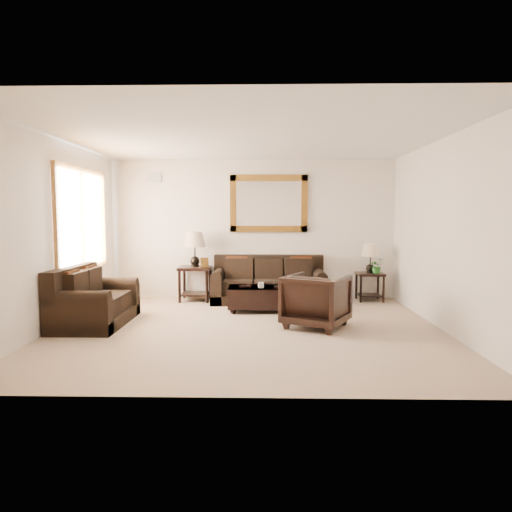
{
  "coord_description": "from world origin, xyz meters",
  "views": [
    {
      "loc": [
        0.25,
        -6.41,
        1.6
      ],
      "look_at": [
        0.1,
        0.6,
        0.99
      ],
      "focal_mm": 32.0,
      "sensor_mm": 36.0,
      "label": 1
    }
  ],
  "objects_px": {
    "sofa": "(269,285)",
    "end_table_left": "(195,256)",
    "end_table_right": "(370,264)",
    "armchair": "(316,298)",
    "loveseat": "(92,303)",
    "coffee_table": "(264,296)"
  },
  "relations": [
    {
      "from": "sofa",
      "to": "end_table_left",
      "type": "xyz_separation_m",
      "value": [
        -1.4,
        0.08,
        0.54
      ]
    },
    {
      "from": "sofa",
      "to": "end_table_right",
      "type": "distance_m",
      "value": 1.97
    },
    {
      "from": "coffee_table",
      "to": "end_table_right",
      "type": "bearing_deg",
      "value": 25.84
    },
    {
      "from": "loveseat",
      "to": "end_table_left",
      "type": "bearing_deg",
      "value": -32.63
    },
    {
      "from": "loveseat",
      "to": "end_table_right",
      "type": "height_order",
      "value": "end_table_right"
    },
    {
      "from": "end_table_right",
      "to": "armchair",
      "type": "distance_m",
      "value": 2.46
    },
    {
      "from": "end_table_right",
      "to": "sofa",
      "type": "bearing_deg",
      "value": -176.14
    },
    {
      "from": "loveseat",
      "to": "armchair",
      "type": "distance_m",
      "value": 3.32
    },
    {
      "from": "armchair",
      "to": "sofa",
      "type": "bearing_deg",
      "value": -42.82
    },
    {
      "from": "armchair",
      "to": "end_table_right",
      "type": "bearing_deg",
      "value": -92.49
    },
    {
      "from": "end_table_left",
      "to": "armchair",
      "type": "relative_size",
      "value": 1.55
    },
    {
      "from": "end_table_left",
      "to": "coffee_table",
      "type": "bearing_deg",
      "value": -35.66
    },
    {
      "from": "sofa",
      "to": "loveseat",
      "type": "distance_m",
      "value": 3.23
    },
    {
      "from": "loveseat",
      "to": "coffee_table",
      "type": "bearing_deg",
      "value": -68.47
    },
    {
      "from": "end_table_right",
      "to": "loveseat",
      "type": "bearing_deg",
      "value": -156.37
    },
    {
      "from": "sofa",
      "to": "end_table_right",
      "type": "relative_size",
      "value": 1.94
    },
    {
      "from": "loveseat",
      "to": "end_table_right",
      "type": "bearing_deg",
      "value": -66.37
    },
    {
      "from": "sofa",
      "to": "end_table_left",
      "type": "relative_size",
      "value": 1.6
    },
    {
      "from": "sofa",
      "to": "armchair",
      "type": "distance_m",
      "value": 2.09
    },
    {
      "from": "sofa",
      "to": "coffee_table",
      "type": "distance_m",
      "value": 0.87
    },
    {
      "from": "loveseat",
      "to": "coffee_table",
      "type": "height_order",
      "value": "loveseat"
    },
    {
      "from": "end_table_left",
      "to": "end_table_right",
      "type": "xyz_separation_m",
      "value": [
        3.32,
        0.05,
        -0.15
      ]
    }
  ]
}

